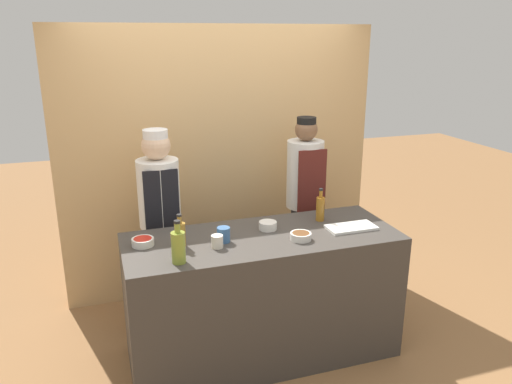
{
  "coord_description": "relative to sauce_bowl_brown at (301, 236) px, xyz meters",
  "views": [
    {
      "loc": [
        -1.07,
        -3.08,
        2.31
      ],
      "look_at": [
        0.0,
        0.15,
        1.23
      ],
      "focal_mm": 35.0,
      "sensor_mm": 36.0,
      "label": 1
    }
  ],
  "objects": [
    {
      "name": "cabinet_wall",
      "position": [
        -0.23,
        1.35,
        0.22
      ],
      "size": [
        2.84,
        0.18,
        2.4
      ],
      "color": "tan",
      "rests_on": "ground_plane"
    },
    {
      "name": "bottle_amber",
      "position": [
        0.29,
        0.3,
        0.07
      ],
      "size": [
        0.06,
        0.06,
        0.26
      ],
      "color": "#9E661E",
      "rests_on": "counter"
    },
    {
      "name": "cup_cream",
      "position": [
        -0.58,
        0.05,
        0.02
      ],
      "size": [
        0.08,
        0.08,
        0.09
      ],
      "color": "silver",
      "rests_on": "counter"
    },
    {
      "name": "cup_blue",
      "position": [
        -0.52,
        0.13,
        0.02
      ],
      "size": [
        0.09,
        0.09,
        0.1
      ],
      "color": "#386093",
      "rests_on": "counter"
    },
    {
      "name": "bottle_vinegar",
      "position": [
        -0.81,
        0.15,
        0.06
      ],
      "size": [
        0.07,
        0.07,
        0.23
      ],
      "color": "olive",
      "rests_on": "counter"
    },
    {
      "name": "chef_right",
      "position": [
        0.4,
        0.84,
        -0.07
      ],
      "size": [
        0.31,
        0.31,
        1.66
      ],
      "color": "#28282D",
      "rests_on": "ground_plane"
    },
    {
      "name": "sauce_bowl_red",
      "position": [
        -1.05,
        0.24,
        0.0
      ],
      "size": [
        0.15,
        0.15,
        0.05
      ],
      "color": "silver",
      "rests_on": "counter"
    },
    {
      "name": "chef_left",
      "position": [
        -0.85,
        0.84,
        -0.09
      ],
      "size": [
        0.33,
        0.33,
        1.63
      ],
      "color": "#28282D",
      "rests_on": "ground_plane"
    },
    {
      "name": "cutting_board",
      "position": [
        0.43,
        0.07,
        -0.02
      ],
      "size": [
        0.36,
        0.18,
        0.02
      ],
      "color": "white",
      "rests_on": "counter"
    },
    {
      "name": "ground_plane",
      "position": [
        -0.23,
        0.15,
        -0.98
      ],
      "size": [
        14.0,
        14.0,
        0.0
      ],
      "primitive_type": "plane",
      "color": "olive"
    },
    {
      "name": "counter",
      "position": [
        -0.23,
        0.15,
        -0.5
      ],
      "size": [
        1.95,
        0.75,
        0.95
      ],
      "color": "#3D3833",
      "rests_on": "ground_plane"
    },
    {
      "name": "sauce_bowl_brown",
      "position": [
        0.0,
        0.0,
        0.0
      ],
      "size": [
        0.15,
        0.15,
        0.05
      ],
      "color": "silver",
      "rests_on": "counter"
    },
    {
      "name": "bottle_oil",
      "position": [
        -0.86,
        -0.1,
        0.08
      ],
      "size": [
        0.09,
        0.09,
        0.28
      ],
      "color": "olive",
      "rests_on": "counter"
    },
    {
      "name": "sauce_bowl_purple",
      "position": [
        -0.15,
        0.25,
        0.01
      ],
      "size": [
        0.13,
        0.13,
        0.06
      ],
      "color": "silver",
      "rests_on": "counter"
    }
  ]
}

